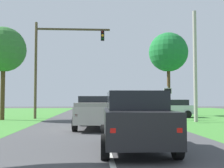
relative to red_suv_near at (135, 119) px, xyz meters
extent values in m
plane|color=#424244|center=(-0.89, 6.52, -1.02)|extent=(120.00, 120.00, 0.00)
cube|color=black|center=(0.00, -0.06, -0.17)|extent=(2.16, 4.98, 0.98)
cube|color=black|center=(0.01, 0.19, 0.62)|extent=(1.86, 3.10, 0.59)
cube|color=red|center=(-0.90, -2.47, -0.12)|extent=(0.14, 0.06, 0.12)
cube|color=red|center=(0.76, -2.52, -0.12)|extent=(0.14, 0.06, 0.12)
cylinder|color=black|center=(-0.97, 1.50, -0.66)|extent=(0.26, 0.73, 0.72)
cylinder|color=black|center=(1.05, 1.44, -0.66)|extent=(0.26, 0.73, 0.72)
cylinder|color=black|center=(-1.05, -1.56, -0.66)|extent=(0.26, 0.73, 0.72)
cylinder|color=black|center=(0.97, -1.61, -0.66)|extent=(0.26, 0.73, 0.72)
cube|color=#B7B2A8|center=(-1.24, 7.59, -0.16)|extent=(2.35, 5.70, 0.92)
cube|color=black|center=(-1.25, 7.31, 0.57)|extent=(1.92, 2.22, 0.55)
cube|color=#9C978F|center=(-1.33, 5.85, 0.40)|extent=(2.06, 2.23, 0.20)
cube|color=red|center=(-2.23, 4.87, -0.12)|extent=(0.14, 0.07, 0.12)
cube|color=red|center=(-0.55, 4.78, -0.12)|extent=(0.14, 0.07, 0.12)
cylinder|color=black|center=(-2.17, 9.38, -0.62)|extent=(0.29, 0.81, 0.80)
cylinder|color=black|center=(-0.12, 9.26, -0.62)|extent=(0.29, 0.81, 0.80)
cylinder|color=black|center=(-2.35, 5.91, -0.62)|extent=(0.29, 0.81, 0.80)
cylinder|color=black|center=(-0.31, 5.80, -0.62)|extent=(0.29, 0.81, 0.80)
cylinder|color=brown|center=(-6.56, 16.92, 3.32)|extent=(0.24, 0.24, 8.68)
cube|color=#4C3D2B|center=(-3.23, 16.92, 7.06)|extent=(6.66, 0.16, 0.16)
cube|color=black|center=(-0.57, 16.92, 6.51)|extent=(0.32, 0.28, 0.90)
sphere|color=black|center=(-0.57, 16.77, 6.81)|extent=(0.22, 0.22, 0.22)
sphere|color=orange|center=(-0.57, 16.77, 6.51)|extent=(0.22, 0.22, 0.22)
sphere|color=black|center=(-0.57, 16.77, 6.21)|extent=(0.22, 0.22, 0.22)
cylinder|color=gray|center=(4.14, 11.87, 0.32)|extent=(0.08, 0.08, 2.68)
cube|color=white|center=(4.14, 11.84, 1.31)|extent=(0.60, 0.03, 0.44)
cube|color=black|center=(4.14, 11.83, 1.31)|extent=(0.52, 0.01, 0.36)
cylinder|color=#4C351E|center=(6.81, 21.87, 1.63)|extent=(0.36, 0.36, 5.30)
sphere|color=#1B6E31|center=(6.81, 21.87, 5.89)|extent=(4.28, 4.28, 4.28)
cube|color=silver|center=(5.90, 18.04, -0.27)|extent=(4.66, 2.06, 0.82)
cube|color=black|center=(6.13, 18.05, 0.41)|extent=(2.82, 1.77, 0.53)
cube|color=red|center=(3.61, 18.75, -0.23)|extent=(0.06, 0.14, 0.12)
cube|color=red|center=(3.66, 17.19, -0.23)|extent=(0.06, 0.14, 0.12)
cylinder|color=black|center=(7.29, 19.04, -0.68)|extent=(0.69, 0.25, 0.68)
cylinder|color=black|center=(7.36, 17.14, -0.68)|extent=(0.69, 0.25, 0.68)
cylinder|color=black|center=(4.44, 18.95, -0.68)|extent=(0.69, 0.25, 0.68)
cylinder|color=black|center=(4.51, 17.04, -0.68)|extent=(0.69, 0.25, 0.68)
cylinder|color=#9E998E|center=(6.38, 12.21, 3.25)|extent=(0.28, 0.28, 8.53)
cylinder|color=#4C351E|center=(-8.96, 15.41, 1.24)|extent=(0.36, 0.36, 4.51)
sphere|color=#306E30|center=(-8.96, 15.41, 4.91)|extent=(3.78, 3.78, 3.78)
camera|label=1|loc=(-1.39, -9.82, 0.63)|focal=47.43mm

